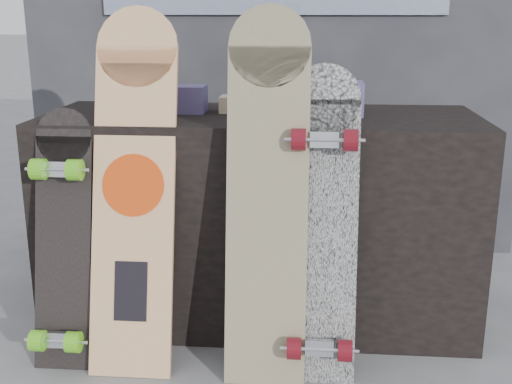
# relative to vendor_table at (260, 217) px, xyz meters

# --- Properties ---
(ground) EXTENTS (60.00, 60.00, 0.00)m
(ground) POSITION_rel_vendor_table_xyz_m (0.00, -0.50, -0.40)
(ground) COLOR slate
(ground) RESTS_ON ground
(vendor_table) EXTENTS (1.60, 0.60, 0.80)m
(vendor_table) POSITION_rel_vendor_table_xyz_m (0.00, 0.00, 0.00)
(vendor_table) COLOR black
(vendor_table) RESTS_ON ground
(booth) EXTENTS (2.40, 0.22, 2.20)m
(booth) POSITION_rel_vendor_table_xyz_m (0.00, 0.85, 0.70)
(booth) COLOR #2F2F34
(booth) RESTS_ON ground
(merch_box_purple) EXTENTS (0.18, 0.12, 0.10)m
(merch_box_purple) POSITION_rel_vendor_table_xyz_m (-0.30, 0.03, 0.45)
(merch_box_purple) COLOR #43356C
(merch_box_purple) RESTS_ON vendor_table
(merch_box_small) EXTENTS (0.14, 0.14, 0.12)m
(merch_box_small) POSITION_rel_vendor_table_xyz_m (0.30, 0.02, 0.46)
(merch_box_small) COLOR #43356C
(merch_box_small) RESTS_ON vendor_table
(merch_box_flat) EXTENTS (0.22, 0.10, 0.06)m
(merch_box_flat) POSITION_rel_vendor_table_xyz_m (-0.05, 0.05, 0.43)
(merch_box_flat) COLOR #D1B78C
(merch_box_flat) RESTS_ON vendor_table
(longboard_geisha) EXTENTS (0.27, 0.36, 1.19)m
(longboard_geisha) POSITION_rel_vendor_table_xyz_m (-0.40, -0.33, 0.23)
(longboard_geisha) COLOR #D0C18C
(longboard_geisha) RESTS_ON ground
(longboard_celtic) EXTENTS (0.26, 0.25, 1.19)m
(longboard_celtic) POSITION_rel_vendor_table_xyz_m (0.05, -0.40, 0.23)
(longboard_celtic) COLOR beige
(longboard_celtic) RESTS_ON ground
(longboard_cascadia) EXTENTS (0.23, 0.29, 1.01)m
(longboard_cascadia) POSITION_rel_vendor_table_xyz_m (0.23, -0.40, 0.12)
(longboard_cascadia) COLOR silver
(longboard_cascadia) RESTS_ON ground
(skateboard_dark) EXTENTS (0.19, 0.28, 0.86)m
(skateboard_dark) POSITION_rel_vendor_table_xyz_m (-0.64, -0.39, 0.04)
(skateboard_dark) COLOR black
(skateboard_dark) RESTS_ON ground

